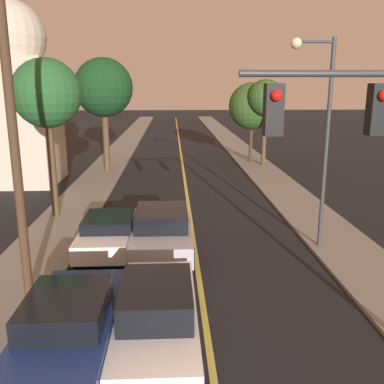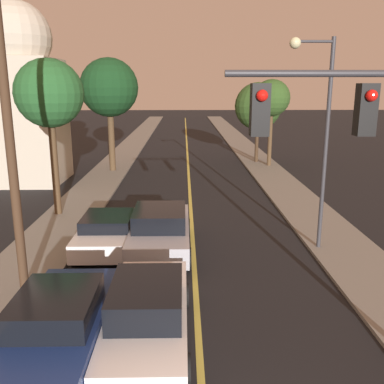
{
  "view_description": "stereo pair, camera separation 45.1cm",
  "coord_description": "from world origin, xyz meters",
  "px_view_note": "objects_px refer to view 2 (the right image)",
  "views": [
    {
      "loc": [
        -0.77,
        -4.35,
        5.67
      ],
      "look_at": [
        0.0,
        11.98,
        1.6
      ],
      "focal_mm": 40.0,
      "sensor_mm": 36.0,
      "label": 1
    },
    {
      "loc": [
        -0.32,
        -4.36,
        5.67
      ],
      "look_at": [
        0.0,
        11.98,
        1.6
      ],
      "focal_mm": 40.0,
      "sensor_mm": 36.0,
      "label": 2
    }
  ],
  "objects_px": {
    "car_outer_lane_second": "(109,231)",
    "tree_right_near": "(258,106)",
    "car_near_lane_front": "(148,311)",
    "tree_left_near": "(49,95)",
    "streetlamp_right": "(318,118)",
    "utility_pole_left": "(8,123)",
    "car_near_lane_second": "(160,229)",
    "tree_left_far": "(109,88)",
    "car_outer_lane_front": "(60,325)",
    "domed_building_left": "(20,95)",
    "traffic_signal_mast": "(378,159)",
    "tree_right_far": "(272,99)"
  },
  "relations": [
    {
      "from": "car_outer_lane_second",
      "to": "tree_right_near",
      "type": "height_order",
      "value": "tree_right_near"
    },
    {
      "from": "car_outer_lane_front",
      "to": "tree_right_far",
      "type": "distance_m",
      "value": 24.05
    },
    {
      "from": "tree_left_far",
      "to": "car_near_lane_front",
      "type": "bearing_deg",
      "value": -78.7
    },
    {
      "from": "tree_right_near",
      "to": "car_near_lane_second",
      "type": "bearing_deg",
      "value": -109.64
    },
    {
      "from": "car_near_lane_second",
      "to": "tree_left_near",
      "type": "relative_size",
      "value": 0.73
    },
    {
      "from": "car_near_lane_second",
      "to": "tree_right_near",
      "type": "relative_size",
      "value": 0.84
    },
    {
      "from": "tree_left_near",
      "to": "tree_left_far",
      "type": "relative_size",
      "value": 0.91
    },
    {
      "from": "car_near_lane_second",
      "to": "utility_pole_left",
      "type": "distance_m",
      "value": 6.23
    },
    {
      "from": "tree_right_near",
      "to": "tree_right_far",
      "type": "bearing_deg",
      "value": -66.82
    },
    {
      "from": "domed_building_left",
      "to": "traffic_signal_mast",
      "type": "bearing_deg",
      "value": -54.48
    },
    {
      "from": "tree_left_near",
      "to": "traffic_signal_mast",
      "type": "bearing_deg",
      "value": -50.29
    },
    {
      "from": "car_outer_lane_second",
      "to": "tree_left_far",
      "type": "relative_size",
      "value": 0.57
    },
    {
      "from": "car_near_lane_second",
      "to": "car_outer_lane_front",
      "type": "distance_m",
      "value": 6.25
    },
    {
      "from": "car_near_lane_front",
      "to": "traffic_signal_mast",
      "type": "height_order",
      "value": "traffic_signal_mast"
    },
    {
      "from": "tree_right_near",
      "to": "tree_right_far",
      "type": "relative_size",
      "value": 0.97
    },
    {
      "from": "car_near_lane_front",
      "to": "tree_left_near",
      "type": "relative_size",
      "value": 0.73
    },
    {
      "from": "utility_pole_left",
      "to": "domed_building_left",
      "type": "bearing_deg",
      "value": 108.99
    },
    {
      "from": "car_outer_lane_front",
      "to": "domed_building_left",
      "type": "bearing_deg",
      "value": 111.32
    },
    {
      "from": "car_near_lane_second",
      "to": "car_outer_lane_front",
      "type": "xyz_separation_m",
      "value": [
        -1.8,
        -5.99,
        -0.04
      ]
    },
    {
      "from": "tree_right_far",
      "to": "domed_building_left",
      "type": "bearing_deg",
      "value": -163.93
    },
    {
      "from": "traffic_signal_mast",
      "to": "domed_building_left",
      "type": "bearing_deg",
      "value": 125.52
    },
    {
      "from": "car_near_lane_second",
      "to": "tree_left_near",
      "type": "distance_m",
      "value": 7.89
    },
    {
      "from": "car_outer_lane_second",
      "to": "domed_building_left",
      "type": "height_order",
      "value": "domed_building_left"
    },
    {
      "from": "car_near_lane_second",
      "to": "traffic_signal_mast",
      "type": "relative_size",
      "value": 0.81
    },
    {
      "from": "car_near_lane_front",
      "to": "tree_right_far",
      "type": "xyz_separation_m",
      "value": [
        6.94,
        21.48,
        4.05
      ]
    },
    {
      "from": "car_near_lane_front",
      "to": "domed_building_left",
      "type": "relative_size",
      "value": 0.47
    },
    {
      "from": "car_outer_lane_second",
      "to": "tree_left_near",
      "type": "xyz_separation_m",
      "value": [
        -3.0,
        4.23,
        4.58
      ]
    },
    {
      "from": "tree_left_near",
      "to": "car_outer_lane_second",
      "type": "bearing_deg",
      "value": -54.68
    },
    {
      "from": "car_outer_lane_second",
      "to": "utility_pole_left",
      "type": "relative_size",
      "value": 0.47
    },
    {
      "from": "tree_right_far",
      "to": "car_near_lane_second",
      "type": "bearing_deg",
      "value": -113.39
    },
    {
      "from": "car_near_lane_front",
      "to": "car_outer_lane_front",
      "type": "distance_m",
      "value": 1.89
    },
    {
      "from": "car_outer_lane_front",
      "to": "streetlamp_right",
      "type": "bearing_deg",
      "value": 40.66
    },
    {
      "from": "car_outer_lane_front",
      "to": "traffic_signal_mast",
      "type": "relative_size",
      "value": 0.75
    },
    {
      "from": "streetlamp_right",
      "to": "tree_left_near",
      "type": "height_order",
      "value": "streetlamp_right"
    },
    {
      "from": "car_outer_lane_second",
      "to": "tree_right_far",
      "type": "relative_size",
      "value": 0.7
    },
    {
      "from": "tree_left_near",
      "to": "tree_left_far",
      "type": "xyz_separation_m",
      "value": [
        0.82,
        10.11,
        0.21
      ]
    },
    {
      "from": "utility_pole_left",
      "to": "tree_left_far",
      "type": "bearing_deg",
      "value": 91.37
    },
    {
      "from": "car_near_lane_second",
      "to": "traffic_signal_mast",
      "type": "height_order",
      "value": "traffic_signal_mast"
    },
    {
      "from": "tree_right_near",
      "to": "car_outer_lane_second",
      "type": "bearing_deg",
      "value": -114.84
    },
    {
      "from": "tree_right_far",
      "to": "tree_left_near",
      "type": "bearing_deg",
      "value": -135.15
    },
    {
      "from": "domed_building_left",
      "to": "tree_left_near",
      "type": "bearing_deg",
      "value": -61.83
    },
    {
      "from": "car_outer_lane_second",
      "to": "tree_left_near",
      "type": "relative_size",
      "value": 0.63
    },
    {
      "from": "traffic_signal_mast",
      "to": "tree_left_near",
      "type": "distance_m",
      "value": 14.28
    },
    {
      "from": "traffic_signal_mast",
      "to": "tree_right_near",
      "type": "relative_size",
      "value": 1.03
    },
    {
      "from": "car_outer_lane_front",
      "to": "domed_building_left",
      "type": "relative_size",
      "value": 0.43
    },
    {
      "from": "car_near_lane_front",
      "to": "domed_building_left",
      "type": "height_order",
      "value": "domed_building_left"
    },
    {
      "from": "car_outer_lane_second",
      "to": "tree_left_near",
      "type": "bearing_deg",
      "value": 125.32
    },
    {
      "from": "car_near_lane_second",
      "to": "domed_building_left",
      "type": "distance_m",
      "value": 15.07
    },
    {
      "from": "streetlamp_right",
      "to": "utility_pole_left",
      "type": "xyz_separation_m",
      "value": [
        -8.82,
        -3.36,
        0.15
      ]
    },
    {
      "from": "tree_left_far",
      "to": "tree_right_near",
      "type": "xyz_separation_m",
      "value": [
        10.26,
        3.13,
        -1.31
      ]
    }
  ]
}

